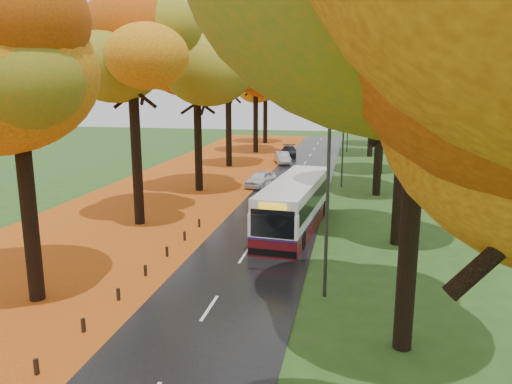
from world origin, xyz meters
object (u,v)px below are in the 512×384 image
(streetlamp_mid, at_px, (340,130))
(streetlamp_far, at_px, (346,114))
(bus, at_px, (295,203))
(streetlamp_near, at_px, (321,181))
(car_silver, at_px, (282,158))
(car_dark, at_px, (289,151))
(car_white, at_px, (261,179))

(streetlamp_mid, bearing_deg, streetlamp_far, 90.00)
(streetlamp_far, relative_size, bus, 0.72)
(streetlamp_near, height_order, streetlamp_far, same)
(streetlamp_far, xyz_separation_m, bus, (-2.05, -34.79, -3.18))
(car_silver, xyz_separation_m, car_dark, (0.01, 5.13, 0.01))
(streetlamp_near, relative_size, streetlamp_far, 1.00)
(streetlamp_far, distance_m, car_white, 24.39)
(bus, xyz_separation_m, car_white, (-4.25, 11.57, -0.86))
(streetlamp_far, distance_m, bus, 34.99)
(streetlamp_near, height_order, car_dark, streetlamp_near)
(bus, height_order, car_white, bus)
(streetlamp_near, relative_size, car_white, 2.13)
(streetlamp_mid, distance_m, streetlamp_far, 22.00)
(car_dark, bearing_deg, bus, -88.92)
(streetlamp_mid, height_order, car_silver, streetlamp_mid)
(streetlamp_near, xyz_separation_m, streetlamp_far, (0.00, 44.00, 0.00))
(bus, xyz_separation_m, car_silver, (-4.25, 23.96, -0.88))
(streetlamp_mid, distance_m, car_dark, 17.94)
(streetlamp_near, relative_size, bus, 0.72)
(car_white, bearing_deg, bus, -55.01)
(car_dark, bearing_deg, streetlamp_far, 34.97)
(car_dark, bearing_deg, streetlamp_mid, -76.13)
(streetlamp_far, bearing_deg, streetlamp_near, -90.00)
(car_silver, distance_m, car_dark, 5.13)
(streetlamp_mid, height_order, bus, streetlamp_mid)
(streetlamp_near, height_order, car_white, streetlamp_near)
(bus, relative_size, car_dark, 2.57)
(streetlamp_near, bearing_deg, bus, 102.53)
(streetlamp_far, xyz_separation_m, car_white, (-6.30, -23.21, -4.03))
(streetlamp_mid, distance_m, bus, 13.33)
(bus, relative_size, car_white, 2.95)
(streetlamp_mid, xyz_separation_m, car_dark, (-6.29, 16.31, -4.05))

